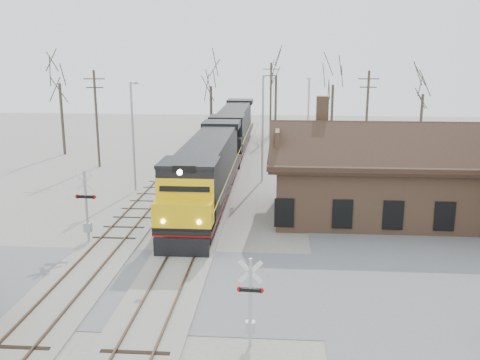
% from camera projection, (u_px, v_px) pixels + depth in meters
% --- Properties ---
extents(ground, '(140.00, 140.00, 0.00)m').
position_uv_depth(ground, '(169.00, 286.00, 25.38)').
color(ground, '#A49F94').
rests_on(ground, ground).
extents(road, '(60.00, 9.00, 0.03)m').
position_uv_depth(road, '(169.00, 285.00, 25.37)').
color(road, slate).
rests_on(road, ground).
extents(track_main, '(3.40, 90.00, 0.24)m').
position_uv_depth(track_main, '(210.00, 199.00, 39.90)').
color(track_main, '#A49F94').
rests_on(track_main, ground).
extents(track_siding, '(3.40, 90.00, 0.24)m').
position_uv_depth(track_siding, '(150.00, 198.00, 40.23)').
color(track_siding, '#A49F94').
rests_on(track_siding, ground).
extents(depot, '(15.20, 9.31, 7.90)m').
position_uv_depth(depot, '(382.00, 181.00, 35.57)').
color(depot, '#875F46').
rests_on(depot, ground).
extents(locomotive_lead, '(3.24, 21.69, 4.82)m').
position_uv_depth(locomotive_lead, '(207.00, 171.00, 37.99)').
color(locomotive_lead, black).
rests_on(locomotive_lead, ground).
extents(locomotive_trailing, '(3.24, 21.69, 4.56)m').
position_uv_depth(locomotive_trailing, '(233.00, 128.00, 59.28)').
color(locomotive_trailing, black).
rests_on(locomotive_trailing, ground).
extents(crossbuck_near, '(1.01, 0.26, 3.53)m').
position_uv_depth(crossbuck_near, '(250.00, 305.00, 19.79)').
color(crossbuck_near, '#A5A8AD').
rests_on(crossbuck_near, ground).
extents(crossbuck_far, '(1.23, 0.32, 4.32)m').
position_uv_depth(crossbuck_far, '(87.00, 210.00, 30.48)').
color(crossbuck_far, '#A5A8AD').
rests_on(crossbuck_far, ground).
extents(streetlight_a, '(0.25, 2.04, 8.58)m').
position_uv_depth(streetlight_a, '(133.00, 131.00, 41.45)').
color(streetlight_a, '#A5A8AD').
rests_on(streetlight_a, ground).
extents(streetlight_b, '(0.25, 2.04, 8.92)m').
position_uv_depth(streetlight_b, '(263.00, 122.00, 44.97)').
color(streetlight_b, '#A5A8AD').
rests_on(streetlight_b, ground).
extents(streetlight_c, '(0.25, 2.04, 8.20)m').
position_uv_depth(streetlight_c, '(308.00, 112.00, 55.69)').
color(streetlight_c, '#A5A8AD').
rests_on(streetlight_c, ground).
extents(utility_pole_a, '(2.00, 0.24, 9.15)m').
position_uv_depth(utility_pole_a, '(97.00, 117.00, 50.39)').
color(utility_pole_a, '#382D23').
rests_on(utility_pole_a, ground).
extents(utility_pole_b, '(2.00, 0.24, 9.47)m').
position_uv_depth(utility_pole_b, '(271.00, 99.00, 67.43)').
color(utility_pole_b, '#382D23').
rests_on(utility_pole_b, ground).
extents(utility_pole_c, '(2.00, 0.24, 9.04)m').
position_uv_depth(utility_pole_c, '(367.00, 115.00, 52.48)').
color(utility_pole_c, '#382D23').
rests_on(utility_pole_c, ground).
extents(tree_a, '(5.05, 5.05, 12.38)m').
position_uv_depth(tree_a, '(59.00, 71.00, 55.71)').
color(tree_a, '#382D23').
rests_on(tree_a, ground).
extents(tree_b, '(4.53, 4.53, 11.10)m').
position_uv_depth(tree_b, '(211.00, 77.00, 63.24)').
color(tree_b, '#382D23').
rests_on(tree_b, ground).
extents(tree_c, '(5.11, 5.11, 12.52)m').
position_uv_depth(tree_c, '(276.00, 66.00, 72.04)').
color(tree_c, '#382D23').
rests_on(tree_c, ground).
extents(tree_d, '(4.61, 4.61, 11.29)m').
position_uv_depth(tree_d, '(333.00, 75.00, 63.99)').
color(tree_d, '#382D23').
rests_on(tree_d, ground).
extents(tree_e, '(4.10, 4.10, 10.04)m').
position_uv_depth(tree_e, '(424.00, 85.00, 59.84)').
color(tree_e, '#382D23').
rests_on(tree_e, ground).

